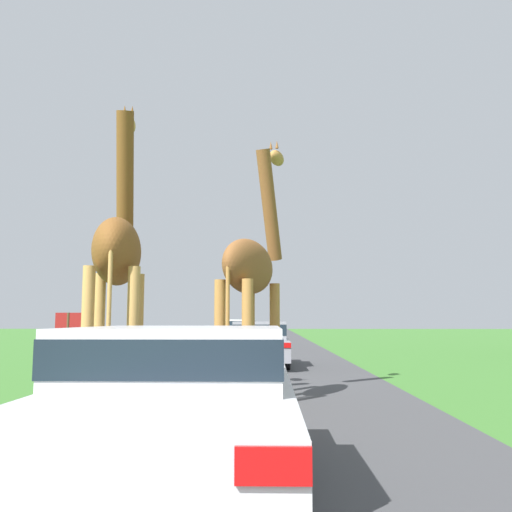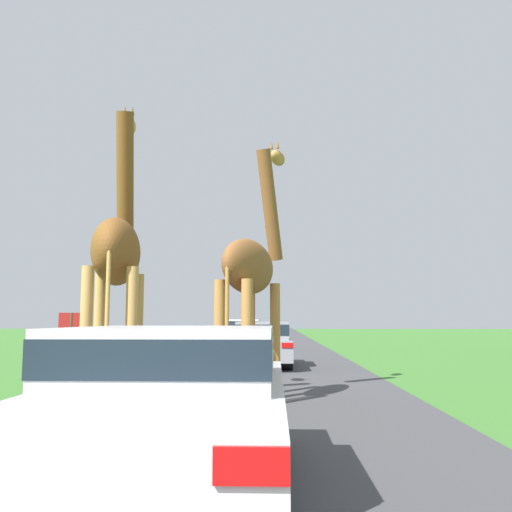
% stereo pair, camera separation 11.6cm
% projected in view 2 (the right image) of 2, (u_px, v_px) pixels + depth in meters
% --- Properties ---
extents(road, '(6.63, 120.00, 0.00)m').
position_uv_depth(road, '(262.00, 346.00, 28.93)').
color(road, '#424244').
rests_on(road, ground).
extents(giraffe_near_road, '(1.33, 2.62, 5.01)m').
position_uv_depth(giraffe_near_road, '(252.00, 272.00, 9.62)').
color(giraffe_near_road, '#B77F3D').
rests_on(giraffe_near_road, ground).
extents(giraffe_companion, '(1.03, 2.72, 5.20)m').
position_uv_depth(giraffe_companion, '(117.00, 254.00, 8.19)').
color(giraffe_companion, tan).
rests_on(giraffe_companion, ground).
extents(car_lead_maroon, '(1.75, 4.27, 1.35)m').
position_uv_depth(car_lead_maroon, '(174.00, 405.00, 4.32)').
color(car_lead_maroon, silver).
rests_on(car_lead_maroon, ground).
extents(car_queue_right, '(1.72, 4.21, 1.34)m').
position_uv_depth(car_queue_right, '(263.00, 342.00, 16.41)').
color(car_queue_right, gray).
rests_on(car_queue_right, ground).
extents(car_queue_left, '(1.75, 4.20, 1.39)m').
position_uv_depth(car_queue_left, '(243.00, 333.00, 26.27)').
color(car_queue_left, silver).
rests_on(car_queue_left, ground).
extents(sign_post, '(0.70, 0.08, 1.58)m').
position_uv_depth(sign_post, '(71.00, 331.00, 14.59)').
color(sign_post, '#4C3823').
rests_on(sign_post, ground).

